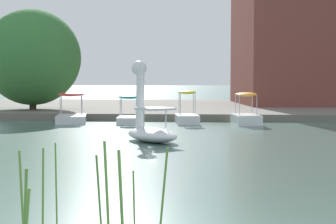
{
  "coord_description": "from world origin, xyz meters",
  "views": [
    {
      "loc": [
        -0.0,
        -6.35,
        2.11
      ],
      "look_at": [
        -1.57,
        13.49,
        0.93
      ],
      "focal_mm": 55.62,
      "sensor_mm": 36.0,
      "label": 1
    }
  ],
  "objects_px": {
    "swan_boat": "(150,124)",
    "pedal_boat_teal": "(130,115)",
    "parked_van": "(327,91)",
    "tree_willow_overhanging": "(32,57)",
    "pedal_boat_orange": "(246,115)",
    "pedal_boat_yellow": "(187,115)",
    "pedal_boat_red": "(71,114)"
  },
  "relations": [
    {
      "from": "pedal_boat_red",
      "to": "tree_willow_overhanging",
      "type": "bearing_deg",
      "value": 125.61
    },
    {
      "from": "pedal_boat_teal",
      "to": "tree_willow_overhanging",
      "type": "xyz_separation_m",
      "value": [
        -6.91,
        5.71,
        3.13
      ]
    },
    {
      "from": "swan_boat",
      "to": "tree_willow_overhanging",
      "type": "height_order",
      "value": "tree_willow_overhanging"
    },
    {
      "from": "pedal_boat_yellow",
      "to": "parked_van",
      "type": "relative_size",
      "value": 0.42
    },
    {
      "from": "swan_boat",
      "to": "parked_van",
      "type": "relative_size",
      "value": 0.56
    },
    {
      "from": "pedal_boat_orange",
      "to": "pedal_boat_teal",
      "type": "height_order",
      "value": "pedal_boat_orange"
    },
    {
      "from": "pedal_boat_teal",
      "to": "parked_van",
      "type": "distance_m",
      "value": 18.96
    },
    {
      "from": "pedal_boat_teal",
      "to": "pedal_boat_red",
      "type": "height_order",
      "value": "pedal_boat_red"
    },
    {
      "from": "pedal_boat_red",
      "to": "tree_willow_overhanging",
      "type": "xyz_separation_m",
      "value": [
        -3.88,
        5.41,
        3.14
      ]
    },
    {
      "from": "pedal_boat_red",
      "to": "tree_willow_overhanging",
      "type": "relative_size",
      "value": 0.39
    },
    {
      "from": "pedal_boat_orange",
      "to": "parked_van",
      "type": "height_order",
      "value": "parked_van"
    },
    {
      "from": "pedal_boat_yellow",
      "to": "tree_willow_overhanging",
      "type": "relative_size",
      "value": 0.32
    },
    {
      "from": "swan_boat",
      "to": "pedal_boat_yellow",
      "type": "height_order",
      "value": "swan_boat"
    },
    {
      "from": "pedal_boat_orange",
      "to": "tree_willow_overhanging",
      "type": "relative_size",
      "value": 0.36
    },
    {
      "from": "tree_willow_overhanging",
      "to": "pedal_boat_yellow",
      "type": "bearing_deg",
      "value": -29.45
    },
    {
      "from": "pedal_boat_teal",
      "to": "tree_willow_overhanging",
      "type": "distance_m",
      "value": 9.49
    },
    {
      "from": "pedal_boat_yellow",
      "to": "pedal_boat_teal",
      "type": "relative_size",
      "value": 1.07
    },
    {
      "from": "pedal_boat_orange",
      "to": "pedal_boat_teal",
      "type": "relative_size",
      "value": 1.21
    },
    {
      "from": "pedal_boat_red",
      "to": "parked_van",
      "type": "xyz_separation_m",
      "value": [
        15.75,
        13.73,
        0.97
      ]
    },
    {
      "from": "pedal_boat_teal",
      "to": "pedal_boat_red",
      "type": "xyz_separation_m",
      "value": [
        -3.03,
        0.3,
        -0.01
      ]
    },
    {
      "from": "pedal_boat_red",
      "to": "parked_van",
      "type": "bearing_deg",
      "value": 41.08
    },
    {
      "from": "swan_boat",
      "to": "parked_van",
      "type": "height_order",
      "value": "swan_boat"
    },
    {
      "from": "pedal_boat_red",
      "to": "pedal_boat_orange",
      "type": "bearing_deg",
      "value": -1.07
    },
    {
      "from": "pedal_boat_yellow",
      "to": "parked_van",
      "type": "xyz_separation_m",
      "value": [
        9.88,
        13.82,
        0.95
      ]
    },
    {
      "from": "swan_boat",
      "to": "tree_willow_overhanging",
      "type": "bearing_deg",
      "value": 123.56
    },
    {
      "from": "swan_boat",
      "to": "parked_van",
      "type": "xyz_separation_m",
      "value": [
        10.86,
        21.54,
        0.76
      ]
    },
    {
      "from": "pedal_boat_orange",
      "to": "parked_van",
      "type": "relative_size",
      "value": 0.48
    },
    {
      "from": "swan_boat",
      "to": "pedal_boat_yellow",
      "type": "xyz_separation_m",
      "value": [
        0.98,
        7.71,
        -0.18
      ]
    },
    {
      "from": "pedal_boat_teal",
      "to": "parked_van",
      "type": "bearing_deg",
      "value": 47.81
    },
    {
      "from": "pedal_boat_teal",
      "to": "tree_willow_overhanging",
      "type": "bearing_deg",
      "value": 140.41
    },
    {
      "from": "swan_boat",
      "to": "pedal_boat_orange",
      "type": "height_order",
      "value": "swan_boat"
    },
    {
      "from": "swan_boat",
      "to": "pedal_boat_teal",
      "type": "height_order",
      "value": "swan_boat"
    }
  ]
}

